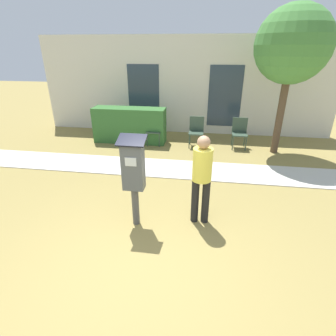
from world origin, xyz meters
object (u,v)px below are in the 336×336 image
object	(u,v)px
person_standing	(202,174)
outdoor_chair_right	(240,131)
outdoor_chair_left	(155,128)
outdoor_chair_middle	(196,129)
parking_meter	(133,171)

from	to	relation	value
person_standing	outdoor_chair_right	size ratio (longest dim) A/B	1.76
outdoor_chair_left	outdoor_chair_middle	distance (m)	1.30
parking_meter	person_standing	xyz separation A→B (m)	(1.09, 0.23, -0.09)
parking_meter	outdoor_chair_middle	world-z (taller)	parking_meter
parking_meter	outdoor_chair_left	bearing A→B (deg)	96.66
person_standing	outdoor_chair_middle	world-z (taller)	person_standing
outdoor_chair_left	person_standing	bearing A→B (deg)	-52.49
outdoor_chair_left	outdoor_chair_middle	bearing A→B (deg)	16.94
outdoor_chair_left	outdoor_chair_right	world-z (taller)	same
outdoor_chair_middle	outdoor_chair_right	world-z (taller)	same
person_standing	outdoor_chair_left	size ratio (longest dim) A/B	1.76
parking_meter	outdoor_chair_middle	distance (m)	4.28
parking_meter	outdoor_chair_right	size ratio (longest dim) A/B	1.77
person_standing	outdoor_chair_right	distance (m)	4.14
outdoor_chair_left	outdoor_chair_right	size ratio (longest dim) A/B	1.00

